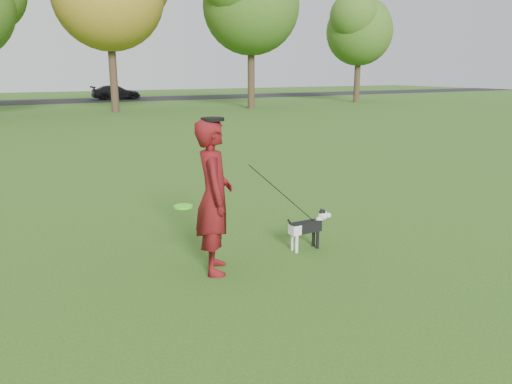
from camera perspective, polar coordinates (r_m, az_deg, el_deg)
ground at (r=7.40m, az=2.49°, el=-7.12°), size 120.00×120.00×0.00m
road at (r=46.12m, az=-24.61°, el=9.33°), size 120.00×7.00×0.02m
man at (r=6.53m, az=-4.82°, el=-0.57°), size 0.72×0.87×2.05m
dog at (r=7.54m, az=6.06°, el=-3.83°), size 0.79×0.16×0.60m
car_right at (r=47.22m, az=-15.71°, el=10.90°), size 4.33×1.88×1.24m
man_held_items at (r=7.05m, az=3.04°, el=-0.26°), size 2.29×0.41×1.66m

